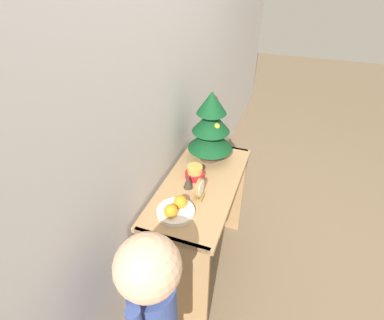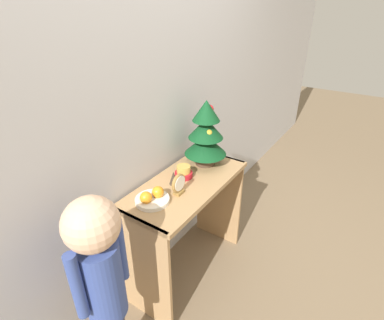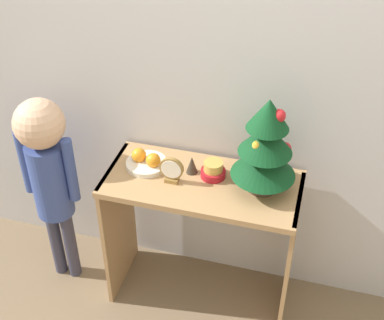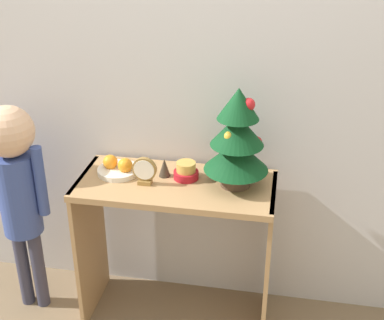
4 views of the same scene
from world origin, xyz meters
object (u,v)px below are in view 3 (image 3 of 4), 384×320
Objects in this scene: figurine at (192,165)px; mini_tree at (266,147)px; singing_bowl at (213,170)px; child_figure at (48,166)px; fruit_bowl at (146,161)px; desk_clock at (172,170)px.

mini_tree is at bearing -4.54° from figurine.
child_figure reaches higher than singing_bowl.
figurine is 0.08× the size of child_figure.
figurine is (0.22, 0.01, 0.02)m from fruit_bowl.
singing_bowl is 0.88× the size of desk_clock.
desk_clock is (-0.41, -0.07, -0.16)m from mini_tree.
desk_clock is (-0.17, -0.09, 0.03)m from singing_bowl.
fruit_bowl reaches higher than singing_bowl.
fruit_bowl is 0.49m from child_figure.
fruit_bowl is 2.25× the size of figurine.
fruit_bowl is 0.32m from singing_bowl.
child_figure reaches higher than fruit_bowl.
desk_clock is 0.12× the size of child_figure.
desk_clock is at bearing 1.70° from child_figure.
figurine is (-0.34, 0.03, -0.19)m from mini_tree.
desk_clock is at bearing -127.39° from figurine.
singing_bowl is 0.10m from figurine.
mini_tree is 0.44m from desk_clock.
desk_clock is 1.50× the size of figurine.
figurine is at bearing 3.42° from fruit_bowl.
child_figure is at bearing -178.30° from desk_clock.
figurine is at bearing 175.46° from mini_tree.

